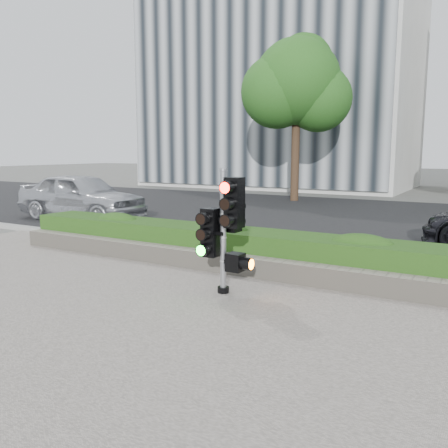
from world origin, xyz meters
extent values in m
plane|color=#51514C|center=(0.00, 0.00, 0.00)|extent=(120.00, 120.00, 0.00)
cube|color=#9E9389|center=(0.00, -2.50, 0.01)|extent=(16.00, 11.00, 0.03)
cube|color=black|center=(0.00, 10.00, 0.01)|extent=(60.00, 13.00, 0.02)
cube|color=gray|center=(0.00, 3.15, 0.06)|extent=(60.00, 0.25, 0.12)
cube|color=gray|center=(0.00, 1.90, 0.20)|extent=(12.00, 0.32, 0.34)
cube|color=#3E7524|center=(0.00, 2.55, 0.37)|extent=(12.00, 1.00, 0.68)
cube|color=#B7B7B2|center=(-9.00, 23.00, 7.50)|extent=(16.00, 9.00, 15.00)
cylinder|color=black|center=(-4.50, 14.50, 2.02)|extent=(0.36, 0.36, 4.03)
sphere|color=#214012|center=(-4.50, 14.50, 5.18)|extent=(3.74, 3.74, 3.74)
sphere|color=#214012|center=(-3.64, 14.86, 4.46)|extent=(2.88, 2.88, 2.88)
sphere|color=#214012|center=(-5.22, 14.07, 4.75)|extent=(3.17, 3.17, 3.17)
sphere|color=#214012|center=(-4.50, 15.22, 6.05)|extent=(2.59, 2.59, 2.59)
cylinder|color=black|center=(-0.18, 0.78, 0.08)|extent=(0.18, 0.18, 0.09)
cylinder|color=gray|center=(-0.18, 0.78, 0.97)|extent=(0.10, 0.10, 1.89)
cylinder|color=gray|center=(-0.18, 0.78, 1.94)|extent=(0.12, 0.12, 0.05)
cube|color=#FF1107|center=(0.03, 0.75, 1.46)|extent=(0.25, 0.25, 0.76)
cube|color=#14E51E|center=(-0.39, 0.76, 0.97)|extent=(0.25, 0.25, 0.76)
cube|color=black|center=(-0.15, 0.99, 1.23)|extent=(0.25, 0.25, 0.52)
cube|color=orange|center=(0.02, 0.80, 0.54)|extent=(0.25, 0.25, 0.28)
imported|color=#B8BAC0|center=(-8.25, 5.48, 0.78)|extent=(4.50, 1.95, 1.51)
camera|label=1|loc=(3.43, -5.40, 2.22)|focal=38.00mm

